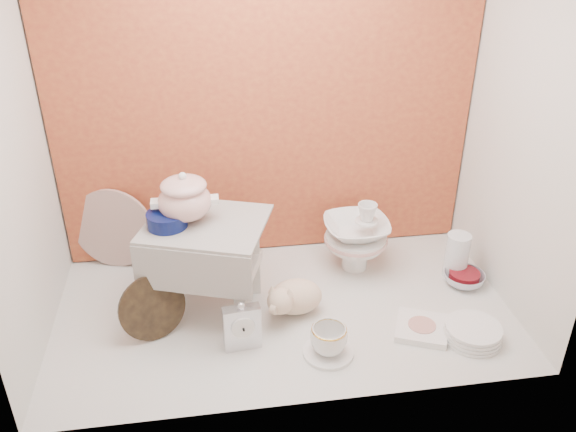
# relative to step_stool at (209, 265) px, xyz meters

# --- Properties ---
(ground) EXTENTS (1.80, 1.80, 0.00)m
(ground) POSITION_rel_step_stool_xyz_m (0.28, -0.08, -0.19)
(ground) COLOR silver
(ground) RESTS_ON ground
(niche_shell) EXTENTS (1.86, 1.03, 1.53)m
(niche_shell) POSITION_rel_step_stool_xyz_m (0.28, 0.10, 0.74)
(niche_shell) COLOR #BE5D2F
(niche_shell) RESTS_ON ground
(step_stool) EXTENTS (0.54, 0.50, 0.39)m
(step_stool) POSITION_rel_step_stool_xyz_m (0.00, 0.00, 0.00)
(step_stool) COLOR silver
(step_stool) RESTS_ON ground
(soup_tureen) EXTENTS (0.27, 0.27, 0.20)m
(soup_tureen) POSITION_rel_step_stool_xyz_m (-0.07, 0.03, 0.29)
(soup_tureen) COLOR white
(soup_tureen) RESTS_ON step_stool
(cobalt_bowl) EXTENTS (0.17, 0.17, 0.06)m
(cobalt_bowl) POSITION_rel_step_stool_xyz_m (-0.14, -0.01, 0.22)
(cobalt_bowl) COLOR #091145
(cobalt_bowl) RESTS_ON step_stool
(floral_platter) EXTENTS (0.37, 0.14, 0.37)m
(floral_platter) POSITION_rel_step_stool_xyz_m (-0.41, 0.37, -0.01)
(floral_platter) COLOR silver
(floral_platter) RESTS_ON ground
(blue_white_vase) EXTENTS (0.28, 0.28, 0.23)m
(blue_white_vase) POSITION_rel_step_stool_xyz_m (-0.16, 0.23, -0.08)
(blue_white_vase) COLOR silver
(blue_white_vase) RESTS_ON ground
(lacquer_tray) EXTENTS (0.26, 0.17, 0.25)m
(lacquer_tray) POSITION_rel_step_stool_xyz_m (-0.22, -0.15, -0.07)
(lacquer_tray) COLOR black
(lacquer_tray) RESTS_ON ground
(mantel_clock) EXTENTS (0.14, 0.06, 0.20)m
(mantel_clock) POSITION_rel_step_stool_xyz_m (0.10, -0.27, -0.09)
(mantel_clock) COLOR silver
(mantel_clock) RESTS_ON ground
(plush_pig) EXTENTS (0.31, 0.27, 0.16)m
(plush_pig) POSITION_rel_step_stool_xyz_m (0.33, -0.10, -0.11)
(plush_pig) COLOR beige
(plush_pig) RESTS_ON ground
(teacup_saucer) EXTENTS (0.25, 0.25, 0.01)m
(teacup_saucer) POSITION_rel_step_stool_xyz_m (0.41, -0.35, -0.19)
(teacup_saucer) COLOR white
(teacup_saucer) RESTS_ON ground
(gold_rim_teacup) EXTENTS (0.17, 0.17, 0.11)m
(gold_rim_teacup) POSITION_rel_step_stool_xyz_m (0.41, -0.35, -0.13)
(gold_rim_teacup) COLOR white
(gold_rim_teacup) RESTS_ON teacup_saucer
(lattice_dish) EXTENTS (0.25, 0.25, 0.03)m
(lattice_dish) POSITION_rel_step_stool_xyz_m (0.79, -0.28, -0.18)
(lattice_dish) COLOR white
(lattice_dish) RESTS_ON ground
(dinner_plate_stack) EXTENTS (0.26, 0.26, 0.06)m
(dinner_plate_stack) POSITION_rel_step_stool_xyz_m (0.96, -0.35, -0.16)
(dinner_plate_stack) COLOR white
(dinner_plate_stack) RESTS_ON ground
(crystal_bowl) EXTENTS (0.18, 0.18, 0.05)m
(crystal_bowl) POSITION_rel_step_stool_xyz_m (1.07, -0.01, -0.17)
(crystal_bowl) COLOR silver
(crystal_bowl) RESTS_ON ground
(clear_glass_vase) EXTENTS (0.12, 0.12, 0.20)m
(clear_glass_vase) POSITION_rel_step_stool_xyz_m (1.05, 0.05, -0.09)
(clear_glass_vase) COLOR silver
(clear_glass_vase) RESTS_ON ground
(porcelain_tower) EXTENTS (0.36, 0.36, 0.32)m
(porcelain_tower) POSITION_rel_step_stool_xyz_m (0.64, 0.18, -0.03)
(porcelain_tower) COLOR white
(porcelain_tower) RESTS_ON ground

